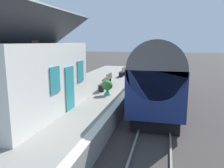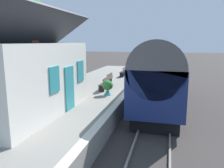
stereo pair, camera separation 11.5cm
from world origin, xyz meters
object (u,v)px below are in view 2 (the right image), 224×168
(bench_near_building, at_px, (108,79))
(tree_behind_building, at_px, (16,36))
(station_building, at_px, (20,76))
(planter_under_sign, at_px, (134,69))
(train, at_px, (160,74))
(planter_edge_far, at_px, (108,87))
(tree_mid_background, at_px, (18,20))
(planter_by_door, at_px, (75,80))
(station_sign_board, at_px, (133,63))
(bench_platform_end, at_px, (105,83))
(bench_mid_platform, at_px, (124,71))

(bench_near_building, height_order, tree_behind_building, tree_behind_building)
(station_building, bearing_deg, bench_near_building, -16.31)
(tree_behind_building, bearing_deg, planter_under_sign, -83.64)
(train, bearing_deg, station_building, 132.51)
(planter_edge_far, xyz_separation_m, tree_mid_background, (1.97, 7.45, 4.32))
(tree_mid_background, bearing_deg, planter_by_door, -77.88)
(planter_by_door, xyz_separation_m, station_sign_board, (6.36, -3.49, 0.87))
(train, relative_size, planter_by_door, 8.86)
(bench_near_building, bearing_deg, planter_edge_far, -165.55)
(bench_platform_end, xyz_separation_m, tree_behind_building, (7.61, 12.43, 3.35))
(station_building, relative_size, tree_mid_background, 0.88)
(bench_platform_end, bearing_deg, train, -90.44)
(tree_mid_background, bearing_deg, station_sign_board, -46.13)
(bench_mid_platform, bearing_deg, bench_platform_end, 179.66)
(planter_edge_far, xyz_separation_m, station_sign_board, (9.19, -0.06, 0.68))
(train, xyz_separation_m, station_sign_board, (7.90, 2.99, -0.06))
(bench_near_building, distance_m, tree_behind_building, 13.89)
(bench_mid_platform, height_order, station_sign_board, station_sign_board)
(bench_near_building, bearing_deg, planter_under_sign, -6.40)
(train, xyz_separation_m, bench_mid_platform, (6.36, 3.59, -0.77))
(bench_platform_end, xyz_separation_m, tree_mid_background, (0.65, 6.88, 4.35))
(bench_mid_platform, height_order, tree_behind_building, tree_behind_building)
(train, relative_size, bench_mid_platform, 6.75)
(train, bearing_deg, planter_by_door, 76.61)
(train, distance_m, planter_edge_far, 3.40)
(bench_near_building, xyz_separation_m, tree_behind_building, (5.76, 12.19, 3.35))
(train, height_order, station_building, station_building)
(bench_mid_platform, xyz_separation_m, station_sign_board, (1.54, -0.60, 0.71))
(bench_platform_end, relative_size, planter_edge_far, 1.51)
(bench_platform_end, bearing_deg, tree_mid_background, 84.58)
(planter_under_sign, bearing_deg, bench_mid_platform, 169.02)
(station_sign_board, height_order, tree_mid_background, tree_mid_background)
(planter_under_sign, bearing_deg, tree_behind_building, 96.36)
(bench_platform_end, bearing_deg, tree_behind_building, 58.54)
(planter_edge_far, bearing_deg, train, -67.18)
(bench_mid_platform, height_order, planter_under_sign, bench_mid_platform)
(bench_near_building, bearing_deg, tree_behind_building, 64.70)
(train, distance_m, planter_under_sign, 9.62)
(bench_mid_platform, bearing_deg, tree_mid_background, 129.39)
(bench_platform_end, relative_size, planter_by_door, 1.30)
(train, bearing_deg, tree_behind_building, 64.58)
(bench_platform_end, height_order, tree_mid_background, tree_mid_background)
(planter_under_sign, relative_size, station_sign_board, 0.51)
(bench_mid_platform, xyz_separation_m, planter_edge_far, (-7.65, -0.53, 0.03))
(station_building, relative_size, planter_by_door, 6.54)
(bench_platform_end, xyz_separation_m, planter_edge_far, (-1.31, -0.57, 0.03))
(planter_by_door, distance_m, tree_mid_background, 6.10)
(bench_platform_end, relative_size, station_sign_board, 0.89)
(train, bearing_deg, planter_edge_far, 112.82)
(bench_near_building, xyz_separation_m, planter_edge_far, (-3.16, -0.81, 0.03))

